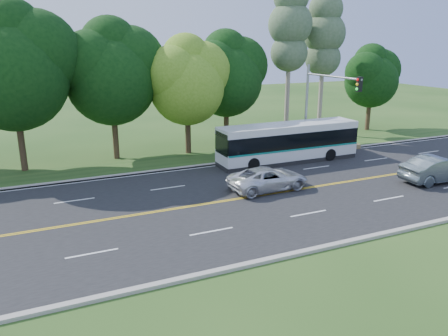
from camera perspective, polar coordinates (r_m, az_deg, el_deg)
name	(u,v)px	position (r m, az deg, el deg)	size (l,w,h in m)	color
ground	(282,192)	(26.37, 7.56, -3.15)	(120.00, 120.00, 0.00)	#244717
road	(282,192)	(26.37, 7.56, -3.13)	(60.00, 14.00, 0.02)	black
curb_north	(231,162)	(32.36, 0.97, 0.80)	(60.00, 0.30, 0.15)	#A09A91
curb_south	(364,238)	(21.06, 17.84, -8.74)	(60.00, 0.30, 0.15)	#A09A91
grass_verge	(221,156)	(33.99, -0.35, 1.52)	(60.00, 4.00, 0.10)	#244717
lane_markings	(280,192)	(26.32, 7.38, -3.13)	(57.60, 13.82, 0.00)	gold
tree_row	(142,68)	(34.25, -10.67, 12.69)	(44.70, 9.10, 13.84)	#322616
bougainvillea_hedge	(305,142)	(36.54, 10.58, 3.36)	(9.50, 2.25, 1.50)	#980C46
traffic_signal	(322,98)	(33.27, 12.64, 8.92)	(0.42, 6.10, 7.00)	gray
transit_bus	(288,143)	(32.75, 8.38, 3.25)	(10.86, 2.44, 2.84)	silver
sedan	(439,169)	(31.00, 26.22, -0.12)	(1.76, 5.05, 1.66)	slate
suv	(268,179)	(26.49, 5.80, -1.38)	(2.28, 4.96, 1.38)	silver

